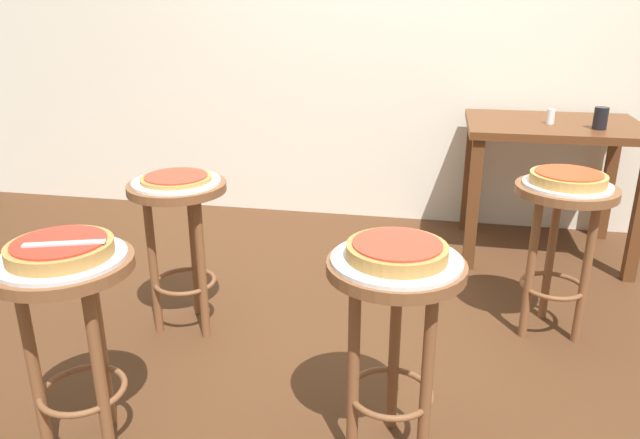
% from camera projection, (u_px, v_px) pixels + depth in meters
% --- Properties ---
extents(ground_plane, '(6.00, 6.00, 0.00)m').
position_uv_depth(ground_plane, '(373.00, 346.00, 2.49)').
color(ground_plane, '#4C2D19').
extents(stool_foreground, '(0.40, 0.40, 0.66)m').
position_uv_depth(stool_foreground, '(70.00, 311.00, 1.76)').
color(stool_foreground, brown).
rests_on(stool_foreground, ground_plane).
extents(serving_plate_foreground, '(0.36, 0.36, 0.01)m').
position_uv_depth(serving_plate_foreground, '(62.00, 258.00, 1.70)').
color(serving_plate_foreground, silver).
rests_on(serving_plate_foreground, stool_foreground).
extents(pizza_foreground, '(0.29, 0.29, 0.05)m').
position_uv_depth(pizza_foreground, '(60.00, 249.00, 1.69)').
color(pizza_foreground, '#B78442').
rests_on(pizza_foreground, serving_plate_foreground).
extents(stool_middle, '(0.40, 0.40, 0.66)m').
position_uv_depth(stool_middle, '(394.00, 314.00, 1.75)').
color(stool_middle, brown).
rests_on(stool_middle, ground_plane).
extents(serving_plate_middle, '(0.37, 0.37, 0.01)m').
position_uv_depth(serving_plate_middle, '(396.00, 260.00, 1.69)').
color(serving_plate_middle, silver).
rests_on(serving_plate_middle, stool_middle).
extents(pizza_middle, '(0.29, 0.29, 0.05)m').
position_uv_depth(pizza_middle, '(397.00, 251.00, 1.68)').
color(pizza_middle, '#B78442').
rests_on(pizza_middle, serving_plate_middle).
extents(stool_leftside, '(0.40, 0.40, 0.66)m').
position_uv_depth(stool_leftside, '(180.00, 222.00, 2.48)').
color(stool_leftside, brown).
rests_on(stool_leftside, ground_plane).
extents(serving_plate_leftside, '(0.36, 0.36, 0.01)m').
position_uv_depth(serving_plate_leftside, '(176.00, 182.00, 2.42)').
color(serving_plate_leftside, white).
rests_on(serving_plate_leftside, stool_leftside).
extents(pizza_leftside, '(0.29, 0.29, 0.02)m').
position_uv_depth(pizza_leftside, '(176.00, 178.00, 2.41)').
color(pizza_leftside, '#B78442').
rests_on(pizza_leftside, serving_plate_leftside).
extents(stool_rear, '(0.40, 0.40, 0.66)m').
position_uv_depth(stool_rear, '(561.00, 225.00, 2.44)').
color(stool_rear, brown).
rests_on(stool_rear, ground_plane).
extents(serving_plate_rear, '(0.34, 0.34, 0.01)m').
position_uv_depth(serving_plate_rear, '(567.00, 185.00, 2.38)').
color(serving_plate_rear, silver).
rests_on(serving_plate_rear, stool_rear).
extents(pizza_rear, '(0.29, 0.29, 0.05)m').
position_uv_depth(pizza_rear, '(568.00, 178.00, 2.37)').
color(pizza_rear, tan).
rests_on(pizza_rear, serving_plate_rear).
extents(dining_table, '(0.90, 0.70, 0.75)m').
position_uv_depth(dining_table, '(551.00, 146.00, 3.22)').
color(dining_table, '#5B3319').
rests_on(dining_table, ground_plane).
extents(cup_near_edge, '(0.07, 0.07, 0.11)m').
position_uv_depth(cup_near_edge, '(601.00, 118.00, 2.99)').
color(cup_near_edge, black).
rests_on(cup_near_edge, dining_table).
extents(condiment_shaker, '(0.04, 0.04, 0.08)m').
position_uv_depth(condiment_shaker, '(551.00, 117.00, 3.12)').
color(condiment_shaker, white).
rests_on(condiment_shaker, dining_table).
extents(pizza_server_knife, '(0.22, 0.09, 0.01)m').
position_uv_depth(pizza_server_knife, '(64.00, 243.00, 1.66)').
color(pizza_server_knife, silver).
rests_on(pizza_server_knife, pizza_foreground).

